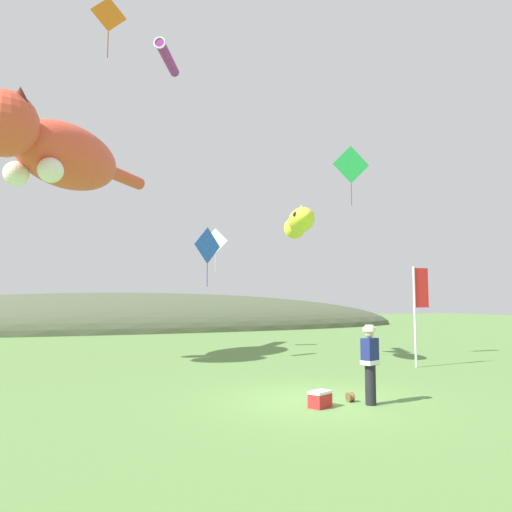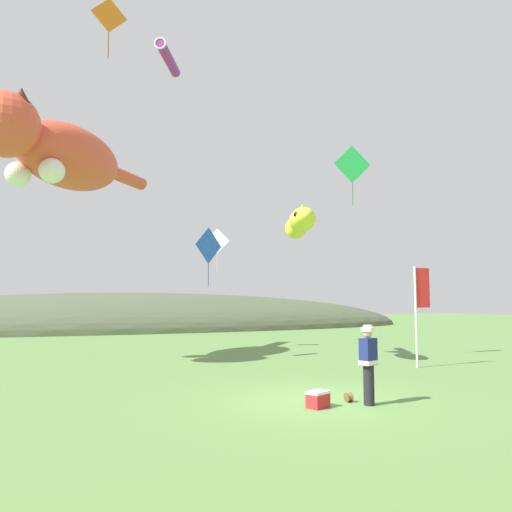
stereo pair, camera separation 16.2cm
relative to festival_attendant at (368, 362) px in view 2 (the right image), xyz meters
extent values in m
plane|color=#5B8442|center=(-0.81, 0.82, -0.95)|extent=(120.00, 120.00, 0.00)
ellipsoid|color=#4C563D|center=(-0.81, 32.14, -0.95)|extent=(50.33, 14.39, 5.87)
cylinder|color=black|center=(0.00, 0.00, -0.51)|extent=(0.24, 0.24, 0.88)
cube|color=navy|center=(0.00, 0.00, 0.23)|extent=(0.46, 0.38, 0.60)
cube|color=white|center=(0.00, 0.00, -0.01)|extent=(0.49, 0.41, 0.10)
sphere|color=beige|center=(0.00, 0.00, 0.64)|extent=(0.20, 0.20, 0.20)
cylinder|color=silver|center=(0.00, 0.00, 0.73)|extent=(0.30, 0.30, 0.09)
cylinder|color=silver|center=(0.00, 0.00, 0.79)|extent=(0.20, 0.20, 0.07)
cylinder|color=olive|center=(-0.24, 0.46, -0.84)|extent=(0.11, 0.16, 0.16)
cylinder|color=brown|center=(-0.30, 0.46, -0.84)|extent=(0.02, 0.22, 0.22)
cylinder|color=brown|center=(-0.19, 0.46, -0.84)|extent=(0.02, 0.22, 0.22)
cube|color=red|center=(-1.19, 0.19, -0.80)|extent=(0.57, 0.49, 0.30)
cube|color=white|center=(-1.19, 0.19, -0.62)|extent=(0.58, 0.50, 0.06)
cylinder|color=silver|center=(5.15, 4.63, 0.81)|extent=(0.08, 0.08, 3.52)
cube|color=red|center=(5.47, 4.63, 1.82)|extent=(0.60, 0.03, 1.40)
ellipsoid|color=#E04C33|center=(-6.28, 10.82, 6.95)|extent=(5.40, 5.70, 2.46)
ellipsoid|color=white|center=(-6.44, 10.63, 6.51)|extent=(3.30, 3.53, 1.35)
sphere|color=#E04C33|center=(-8.33, 8.38, 7.20)|extent=(2.22, 2.22, 2.22)
cone|color=#4E1A11|center=(-7.87, 7.98, 8.00)|extent=(1.11, 1.11, 0.74)
sphere|color=white|center=(-6.87, 8.96, 5.90)|extent=(0.89, 0.89, 0.89)
sphere|color=white|center=(-8.02, 9.91, 5.90)|extent=(0.89, 0.89, 0.89)
cylinder|color=#E04C33|center=(-3.75, 13.84, 7.07)|extent=(2.19, 2.45, 0.59)
ellipsoid|color=yellow|center=(1.82, 6.78, 4.34)|extent=(1.72, 2.66, 0.88)
cone|color=yellow|center=(2.37, 8.34, 4.34)|extent=(1.10, 1.06, 0.88)
cone|color=yellow|center=(1.79, 6.71, 4.72)|extent=(0.52, 0.52, 0.41)
sphere|color=black|center=(1.26, 6.12, 4.42)|extent=(0.21, 0.21, 0.21)
cylinder|color=#8C268C|center=(-3.00, 8.12, 10.32)|extent=(1.33, 2.21, 0.36)
torus|color=white|center=(-3.50, 7.09, 10.32)|extent=(0.42, 0.25, 0.44)
cube|color=white|center=(0.52, 13.24, 4.22)|extent=(1.06, 0.62, 1.21)
cylinder|color=black|center=(0.52, 13.25, 4.22)|extent=(0.71, 0.42, 0.02)
cube|color=#A9A9A9|center=(0.52, 13.24, 3.17)|extent=(0.03, 0.02, 0.90)
cube|color=orange|center=(-5.25, 6.83, 10.81)|extent=(1.19, 0.17, 1.20)
cylinder|color=black|center=(-5.25, 6.84, 10.81)|extent=(0.80, 0.12, 0.02)
cube|color=#A95011|center=(-5.25, 6.83, 9.76)|extent=(0.03, 0.01, 0.90)
cube|color=blue|center=(-1.09, 9.17, 3.52)|extent=(1.27, 0.73, 1.45)
cylinder|color=black|center=(-1.09, 9.18, 3.52)|extent=(0.85, 0.49, 0.02)
cube|color=#1A3E97|center=(-1.09, 9.17, 2.35)|extent=(0.03, 0.02, 0.90)
cube|color=green|center=(4.17, 6.98, 6.76)|extent=(1.50, 0.32, 1.53)
cylinder|color=black|center=(4.17, 6.99, 6.76)|extent=(1.01, 0.22, 0.02)
cube|color=#1A7C35|center=(4.17, 6.98, 5.54)|extent=(0.03, 0.01, 0.90)
camera|label=1|loc=(-6.69, -9.56, 1.39)|focal=35.00mm
camera|label=2|loc=(-6.54, -9.62, 1.39)|focal=35.00mm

